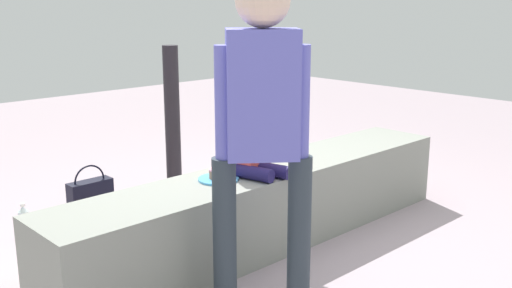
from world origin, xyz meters
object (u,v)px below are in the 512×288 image
at_px(party_cup_red, 93,220).
at_px(handbag_black_leather, 91,195).
at_px(gift_bag, 63,248).
at_px(water_bottle_near_gift, 309,167).
at_px(adult_standing, 262,116).
at_px(water_bottle_far_side, 24,223).
at_px(cake_box_white, 269,165).
at_px(child_seated, 253,137).
at_px(cake_plate, 218,176).

relative_size(party_cup_red, handbag_black_leather, 0.34).
relative_size(gift_bag, handbag_black_leather, 1.15).
bearing_deg(water_bottle_near_gift, handbag_black_leather, 161.62).
xyz_separation_m(adult_standing, water_bottle_far_side, (-0.48, 1.57, -0.82)).
height_order(water_bottle_near_gift, cake_box_white, water_bottle_near_gift).
distance_m(child_seated, water_bottle_far_side, 1.50).
height_order(water_bottle_far_side, party_cup_red, water_bottle_far_side).
relative_size(cake_plate, handbag_black_leather, 0.68).
xyz_separation_m(cake_plate, cake_box_white, (1.40, 1.02, -0.42)).
bearing_deg(gift_bag, cake_box_white, 16.93).
bearing_deg(cake_box_white, adult_standing, -135.50).
bearing_deg(party_cup_red, water_bottle_near_gift, -8.24).
bearing_deg(handbag_black_leather, water_bottle_near_gift, -18.38).
bearing_deg(gift_bag, child_seated, -23.65).
xyz_separation_m(gift_bag, handbag_black_leather, (0.59, 0.81, -0.05)).
xyz_separation_m(gift_bag, water_bottle_near_gift, (2.22, 0.27, -0.07)).
height_order(water_bottle_near_gift, handbag_black_leather, handbag_black_leather).
distance_m(cake_plate, handbag_black_leather, 1.25).
relative_size(child_seated, adult_standing, 0.32).
relative_size(child_seated, cake_plate, 2.16).
bearing_deg(water_bottle_far_side, gift_bag, -95.75).
relative_size(child_seated, water_bottle_far_side, 2.11).
xyz_separation_m(adult_standing, cake_box_white, (1.59, 1.57, -0.86)).
height_order(gift_bag, water_bottle_near_gift, gift_bag).
height_order(adult_standing, cake_plate, adult_standing).
distance_m(gift_bag, water_bottle_near_gift, 2.24).
relative_size(water_bottle_far_side, cake_box_white, 0.69).
bearing_deg(cake_box_white, child_seated, -137.94).
distance_m(gift_bag, party_cup_red, 0.70).
height_order(adult_standing, water_bottle_far_side, adult_standing).
bearing_deg(child_seated, adult_standing, -129.45).
relative_size(water_bottle_far_side, party_cup_red, 2.04).
xyz_separation_m(child_seated, cake_box_white, (1.18, 1.07, -0.62)).
bearing_deg(cake_plate, water_bottle_near_gift, 23.56).
xyz_separation_m(cake_plate, handbag_black_leather, (-0.15, 1.19, -0.37)).
bearing_deg(cake_plate, adult_standing, -109.81).
relative_size(child_seated, party_cup_red, 4.29).
distance_m(cake_plate, water_bottle_near_gift, 1.66).
bearing_deg(cake_plate, cake_box_white, 36.24).
height_order(gift_bag, handbag_black_leather, gift_bag).
bearing_deg(handbag_black_leather, party_cup_red, -116.81).
bearing_deg(cake_box_white, water_bottle_far_side, 179.97).
bearing_deg(party_cup_red, cake_plate, -72.27).
xyz_separation_m(cake_plate, water_bottle_near_gift, (1.48, 0.65, -0.38)).
xyz_separation_m(water_bottle_near_gift, water_bottle_far_side, (-2.16, 0.38, 0.00)).
height_order(party_cup_red, cake_box_white, cake_box_white).
xyz_separation_m(child_seated, gift_bag, (-0.95, 0.42, -0.51)).
bearing_deg(adult_standing, cake_box_white, 44.50).
bearing_deg(child_seated, water_bottle_far_side, 129.72).
height_order(gift_bag, water_bottle_far_side, gift_bag).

